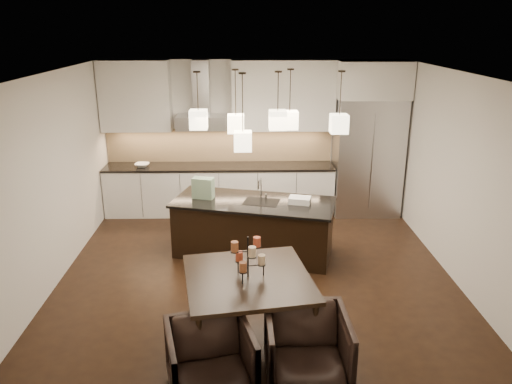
{
  "coord_description": "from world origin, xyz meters",
  "views": [
    {
      "loc": [
        -0.16,
        -6.45,
        3.4
      ],
      "look_at": [
        0.0,
        0.2,
        1.15
      ],
      "focal_mm": 35.0,
      "sensor_mm": 36.0,
      "label": 1
    }
  ],
  "objects_px": {
    "refrigerator": "(367,157)",
    "dining_table": "(248,309)",
    "armchair_right": "(307,350)",
    "island_body": "(254,229)",
    "armchair_left": "(210,362)"
  },
  "relations": [
    {
      "from": "armchair_left",
      "to": "armchair_right",
      "type": "xyz_separation_m",
      "value": [
        0.94,
        0.16,
        0.01
      ]
    },
    {
      "from": "island_body",
      "to": "dining_table",
      "type": "distance_m",
      "value": 2.26
    },
    {
      "from": "dining_table",
      "to": "refrigerator",
      "type": "bearing_deg",
      "value": 51.44
    },
    {
      "from": "dining_table",
      "to": "armchair_left",
      "type": "bearing_deg",
      "value": -122.18
    },
    {
      "from": "dining_table",
      "to": "armchair_right",
      "type": "bearing_deg",
      "value": -60.9
    },
    {
      "from": "island_body",
      "to": "armchair_left",
      "type": "distance_m",
      "value": 3.16
    },
    {
      "from": "island_body",
      "to": "armchair_left",
      "type": "relative_size",
      "value": 2.91
    },
    {
      "from": "refrigerator",
      "to": "island_body",
      "type": "relative_size",
      "value": 0.92
    },
    {
      "from": "refrigerator",
      "to": "armchair_right",
      "type": "bearing_deg",
      "value": -109.36
    },
    {
      "from": "armchair_right",
      "to": "dining_table",
      "type": "bearing_deg",
      "value": 127.7
    },
    {
      "from": "refrigerator",
      "to": "armchair_left",
      "type": "bearing_deg",
      "value": -118.0
    },
    {
      "from": "armchair_left",
      "to": "armchair_right",
      "type": "distance_m",
      "value": 0.95
    },
    {
      "from": "dining_table",
      "to": "armchair_left",
      "type": "distance_m",
      "value": 0.95
    },
    {
      "from": "refrigerator",
      "to": "dining_table",
      "type": "height_order",
      "value": "refrigerator"
    },
    {
      "from": "armchair_left",
      "to": "armchair_right",
      "type": "bearing_deg",
      "value": -4.29
    }
  ]
}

